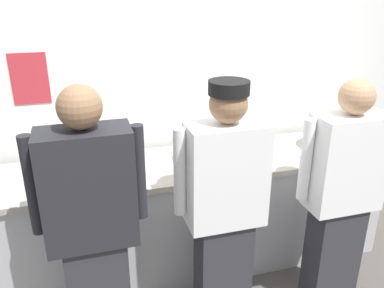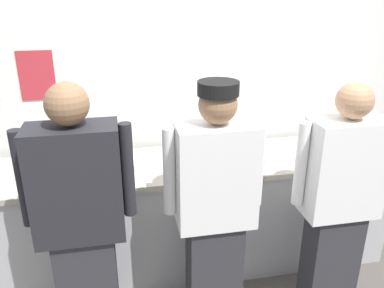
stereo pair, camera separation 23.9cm
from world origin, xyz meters
name	(u,v)px [view 1 (the left image)]	position (x,y,z in m)	size (l,w,h in m)	color
wall_back	(183,73)	(0.00, 0.82, 1.44)	(4.59, 0.11, 2.88)	white
prep_counter	(199,212)	(0.00, 0.35, 0.45)	(2.93, 0.67, 0.89)	#B2B2B7
chef_near_left	(93,228)	(-0.81, -0.31, 0.88)	(0.61, 0.24, 1.66)	#2D2D33
chef_center	(225,207)	(-0.05, -0.29, 0.87)	(0.59, 0.24, 1.63)	#2D2D33
chef_far_right	(341,196)	(0.73, -0.33, 0.84)	(0.59, 0.24, 1.60)	#2D2D33
plate_stack_front	(190,154)	(-0.06, 0.40, 0.92)	(0.22, 0.22, 0.07)	white
plate_stack_rear	(138,164)	(-0.45, 0.37, 0.91)	(0.25, 0.25, 0.05)	white
mixing_bowl_steel	(329,141)	(1.05, 0.31, 0.94)	(0.39, 0.39, 0.11)	#B7BABF
sheet_tray	(267,151)	(0.54, 0.35, 0.90)	(0.51, 0.30, 0.02)	#B7BABF
squeeze_bottle_primary	(85,154)	(-0.80, 0.49, 0.98)	(0.05, 0.05, 0.20)	#56A333
squeeze_bottle_secondary	(222,146)	(0.18, 0.37, 0.97)	(0.06, 0.06, 0.18)	orange
squeeze_bottle_spare	(98,164)	(-0.73, 0.30, 0.97)	(0.06, 0.06, 0.18)	red
ramekin_red_sauce	(52,172)	(-1.04, 0.41, 0.91)	(0.09, 0.09, 0.04)	white
ramekin_yellow_sauce	(81,181)	(-0.85, 0.22, 0.91)	(0.09, 0.09, 0.04)	white
ramekin_orange_sauce	(120,176)	(-0.60, 0.21, 0.91)	(0.08, 0.08, 0.05)	white
deli_cup	(61,178)	(-0.97, 0.24, 0.94)	(0.09, 0.09, 0.10)	white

